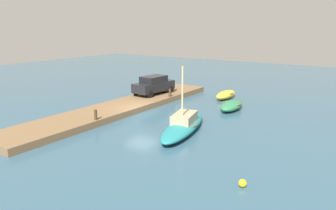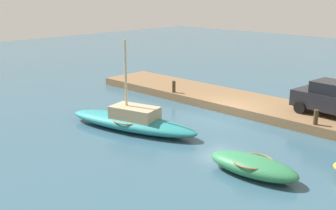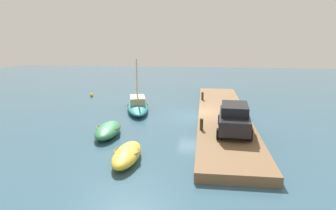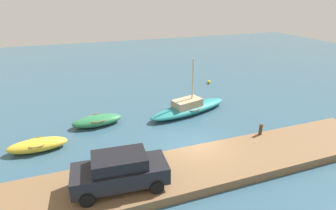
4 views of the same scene
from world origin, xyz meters
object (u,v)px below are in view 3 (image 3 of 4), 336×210
object	(u,v)px
sailboat_teal	(138,104)
mooring_post_west	(201,124)
mooring_post_mid_west	(202,96)
rowboat_green	(108,130)
rowboat_yellow	(127,154)
parked_car	(234,118)
marker_buoy	(92,95)

from	to	relation	value
sailboat_teal	mooring_post_west	bearing A→B (deg)	-154.30
sailboat_teal	mooring_post_mid_west	distance (m)	6.21
rowboat_green	mooring_post_mid_west	xyz separation A→B (m)	(9.70, -5.96, 0.47)
sailboat_teal	rowboat_yellow	bearing A→B (deg)	175.76
sailboat_teal	parked_car	world-z (taller)	sailboat_teal
mooring_post_mid_west	marker_buoy	xyz separation A→B (m)	(2.60, 11.88, -0.67)
rowboat_yellow	mooring_post_mid_west	xyz separation A→B (m)	(13.52, -3.70, 0.48)
rowboat_yellow	sailboat_teal	bearing A→B (deg)	9.05
rowboat_yellow	parked_car	size ratio (longest dim) A/B	0.78
mooring_post_west	marker_buoy	distance (m)	16.81
rowboat_green	mooring_post_west	bearing A→B (deg)	-90.15
parked_car	marker_buoy	size ratio (longest dim) A/B	12.32
rowboat_green	parked_car	bearing A→B (deg)	-92.37
rowboat_green	sailboat_teal	xyz separation A→B (m)	(7.16, -0.31, 0.08)
sailboat_teal	mooring_post_west	size ratio (longest dim) A/B	10.18
rowboat_green	rowboat_yellow	distance (m)	4.43
rowboat_green	rowboat_yellow	xyz separation A→B (m)	(-3.81, -2.26, -0.00)
mooring_post_west	parked_car	world-z (taller)	parked_car
rowboat_green	mooring_post_west	size ratio (longest dim) A/B	5.04
rowboat_yellow	rowboat_green	bearing A→B (deg)	29.62
rowboat_yellow	mooring_post_west	world-z (taller)	mooring_post_west
rowboat_yellow	mooring_post_mid_west	distance (m)	14.03
rowboat_yellow	mooring_post_west	distance (m)	5.65
marker_buoy	mooring_post_west	bearing A→B (deg)	-134.99
sailboat_teal	mooring_post_west	distance (m)	8.80
rowboat_green	parked_car	distance (m)	8.01
sailboat_teal	marker_buoy	xyz separation A→B (m)	(5.14, 6.23, -0.28)
rowboat_green	mooring_post_west	xyz separation A→B (m)	(0.43, -5.96, 0.47)
rowboat_green	marker_buoy	size ratio (longest dim) A/B	10.04
rowboat_green	marker_buoy	xyz separation A→B (m)	(12.31, 5.92, -0.19)
sailboat_teal	mooring_post_west	world-z (taller)	sailboat_teal
parked_car	rowboat_yellow	bearing A→B (deg)	129.98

